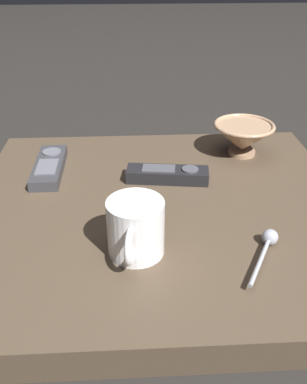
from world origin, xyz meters
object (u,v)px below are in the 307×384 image
at_px(cereal_bowl, 243,137).
at_px(teaspoon, 268,242).
at_px(tv_remote_near, 168,174).
at_px(coffee_mug, 136,228).
at_px(tv_remote_far, 49,166).

bearing_deg(cereal_bowl, teaspoon, -96.61).
height_order(cereal_bowl, tv_remote_near, cereal_bowl).
xyz_separation_m(coffee_mug, tv_remote_far, (-0.16, 0.26, -0.03)).
relative_size(teaspoon, tv_remote_near, 0.73).
xyz_separation_m(tv_remote_near, tv_remote_far, (-0.22, 0.05, -0.00)).
relative_size(coffee_mug, teaspoon, 0.98).
distance_m(cereal_bowl, teaspoon, 0.32).
xyz_separation_m(coffee_mug, teaspoon, (0.19, -0.00, -0.03)).
bearing_deg(tv_remote_near, tv_remote_far, 167.82).
distance_m(tv_remote_near, tv_remote_far, 0.23).
relative_size(cereal_bowl, tv_remote_far, 0.78).
bearing_deg(tv_remote_near, cereal_bowl, 32.80).
bearing_deg(cereal_bowl, coffee_mug, -125.77).
bearing_deg(coffee_mug, tv_remote_far, 122.13).
relative_size(coffee_mug, tv_remote_near, 0.71).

